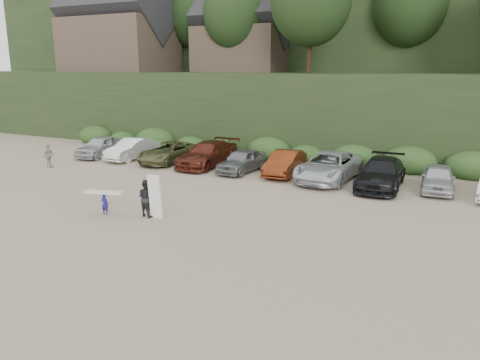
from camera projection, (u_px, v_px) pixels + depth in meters
The scene contains 6 objects.
ground at pixel (249, 232), 18.94m from camera, with size 120.00×120.00×0.00m, color tan.
hillside_backdrop at pixel (398, 19), 47.66m from camera, with size 90.00×41.50×28.00m.
parked_cars at pixel (361, 170), 26.56m from camera, with size 39.33×6.35×1.65m.
distant_walker at pixel (48, 156), 30.79m from camera, with size 0.91×0.38×1.55m, color #9D9985.
child_surfer at pixel (104, 199), 20.99m from camera, with size 1.86×0.95×1.07m.
adult_surfer at pixel (147, 198), 20.70m from camera, with size 1.31×0.77×1.98m.
Camera 1 is at (7.63, -16.20, 6.52)m, focal length 35.00 mm.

